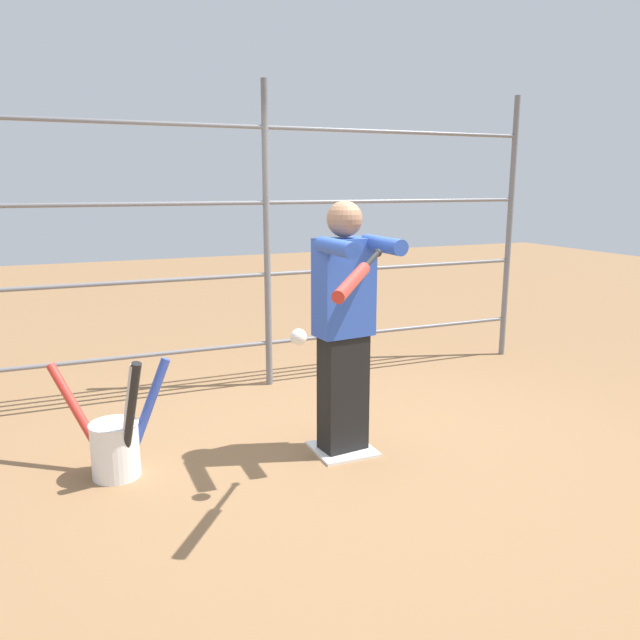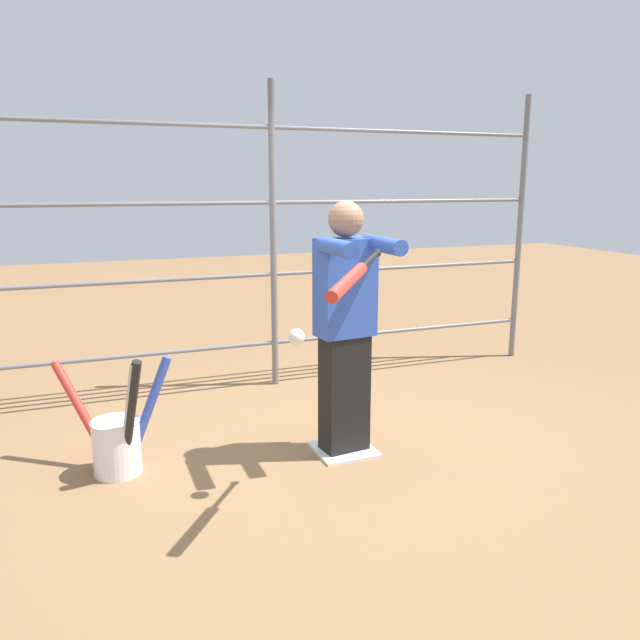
% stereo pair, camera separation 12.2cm
% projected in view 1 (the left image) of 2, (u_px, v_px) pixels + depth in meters
% --- Properties ---
extents(ground_plane, '(24.00, 24.00, 0.00)m').
position_uv_depth(ground_plane, '(343.00, 450.00, 4.35)').
color(ground_plane, olive).
extents(home_plate, '(0.40, 0.40, 0.02)m').
position_uv_depth(home_plate, '(343.00, 449.00, 4.35)').
color(home_plate, white).
rests_on(home_plate, ground).
extents(fence_backstop, '(5.39, 0.06, 2.68)m').
position_uv_depth(fence_backstop, '(267.00, 239.00, 5.50)').
color(fence_backstop, slate).
rests_on(fence_backstop, ground).
extents(batter, '(0.44, 0.61, 1.71)m').
position_uv_depth(batter, '(345.00, 321.00, 4.13)').
color(batter, black).
rests_on(batter, ground).
extents(baseball_bat_swinging, '(0.59, 0.67, 0.18)m').
position_uv_depth(baseball_bat_swinging, '(356.00, 278.00, 3.18)').
color(baseball_bat_swinging, black).
extents(softball_in_flight, '(0.10, 0.10, 0.10)m').
position_uv_depth(softball_in_flight, '(299.00, 337.00, 3.54)').
color(softball_in_flight, white).
extents(bat_bucket, '(0.75, 0.74, 0.81)m').
position_uv_depth(bat_bucket, '(117.00, 441.00, 3.92)').
color(bat_bucket, white).
rests_on(bat_bucket, ground).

